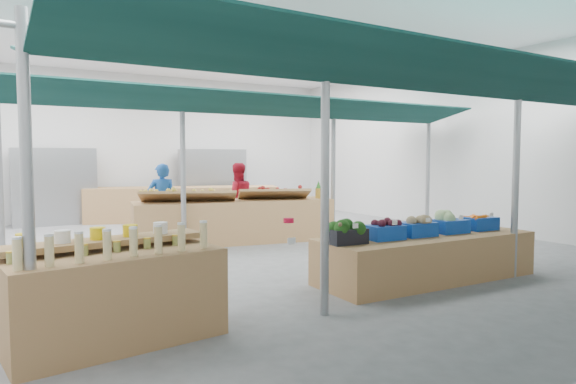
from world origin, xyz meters
The scene contains 22 objects.
floor centered at (0.00, 0.00, 0.00)m, with size 13.00×13.00×0.00m, color slate.
hall centered at (0.00, 1.44, 2.65)m, with size 13.00×13.00×13.00m.
pole_grid centered at (0.75, -1.75, 1.81)m, with size 10.00×4.60×3.00m.
awnings centered at (0.75, -1.75, 2.78)m, with size 9.50×7.08×0.30m.
back_shelving_left centered at (-2.50, 6.00, 1.00)m, with size 2.00×0.50×2.00m, color #B23F33.
back_shelving_right centered at (2.00, 6.00, 1.00)m, with size 2.00×0.50×2.00m, color #B23F33.
bottle_shelf centered at (-3.23, -3.61, 0.47)m, with size 2.05×1.34×1.16m.
veg_counter centered at (1.26, -3.43, 0.33)m, with size 3.38×1.13×0.66m, color #997143.
fruit_counter centered at (0.31, 1.00, 0.44)m, with size 4.14×0.99×0.89m, color #997143.
far_counter centered at (0.72, 5.12, 0.47)m, with size 5.25×1.05×0.95m, color #997143.
vendor_left centered at (-0.89, 2.10, 0.83)m, with size 0.60×0.40×1.65m, color #174896.
vendor_right centered at (0.91, 2.10, 0.83)m, with size 0.80×0.63×1.65m, color #B3162A.
crate_broccoli centered at (-0.19, -3.37, 0.82)m, with size 0.53×0.42×0.35m.
crate_beets centered at (0.46, -3.39, 0.79)m, with size 0.53×0.42×0.29m.
crate_celeriac centered at (1.07, -3.42, 0.80)m, with size 0.53×0.42×0.31m.
crate_cabbage centered at (1.73, -3.45, 0.82)m, with size 0.53×0.42×0.35m.
crate_carrots centered at (2.39, -3.48, 0.77)m, with size 0.53×0.42×0.29m.
sparrow centered at (-0.35, -3.48, 0.91)m, with size 0.12×0.09×0.11m.
pole_ribbon centered at (-1.41, -3.89, 1.08)m, with size 0.12×0.12×0.28m.
apple_heap_yellow centered at (-0.68, 1.10, 1.05)m, with size 2.02×1.38×0.27m.
apple_heap_red centered at (1.11, 0.74, 1.05)m, with size 1.65×1.22×0.27m.
pineapple centered at (2.12, 0.54, 1.07)m, with size 0.14×0.14×0.39m.
Camera 1 is at (-4.40, -8.67, 1.81)m, focal length 32.00 mm.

